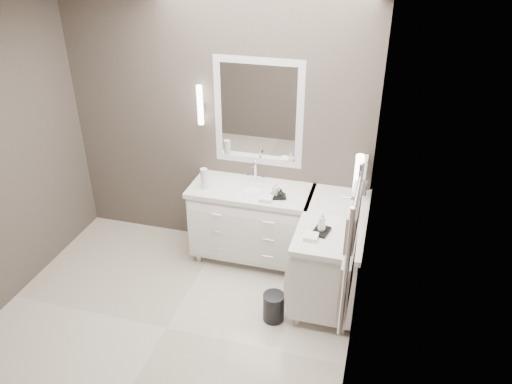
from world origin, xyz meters
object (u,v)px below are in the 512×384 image
(vanity_back, at_px, (251,219))
(waste_bin, at_px, (274,307))
(towel_ladder, at_px, (349,256))
(vanity_right, at_px, (331,250))

(vanity_back, height_order, waste_bin, vanity_back)
(towel_ladder, xyz_separation_m, waste_bin, (-0.65, 0.77, -1.25))
(vanity_back, height_order, towel_ladder, towel_ladder)
(towel_ladder, bearing_deg, vanity_back, 124.10)
(waste_bin, bearing_deg, vanity_right, 51.13)
(vanity_right, distance_m, waste_bin, 0.76)
(waste_bin, bearing_deg, vanity_back, 117.83)
(towel_ladder, relative_size, waste_bin, 3.27)
(vanity_back, xyz_separation_m, vanity_right, (0.88, -0.33, 0.00))
(towel_ladder, bearing_deg, vanity_right, 99.84)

